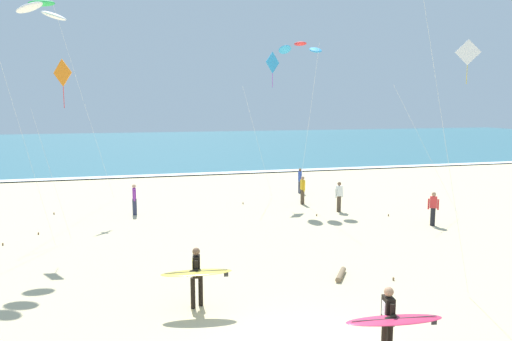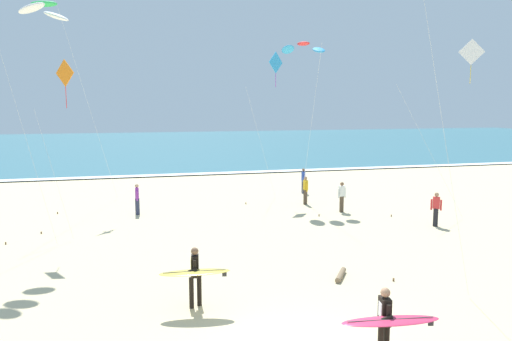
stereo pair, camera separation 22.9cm
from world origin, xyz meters
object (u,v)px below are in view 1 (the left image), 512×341
Objects in this scene: kite_arc_emerald_near at (42,9)px; driftwood_log at (341,275)px; kite_diamond_ivory_mid at (465,59)px; bystander_red_top at (433,208)px; kite_diamond_amber_high at (62,80)px; kite_arc_scarlet_low at (300,48)px; bystander_yellow_top at (303,190)px; kite_diamond_cobalt_distant at (272,67)px; bystander_purple_top at (134,199)px; bystander_blue_top at (300,181)px; surfer_lead at (391,320)px; surfer_trailing at (196,273)px; bystander_white_top at (339,196)px.

kite_arc_emerald_near is 14.37m from driftwood_log.
kite_diamond_ivory_mid is 7.32m from bystander_red_top.
kite_diamond_ivory_mid is at bearing -1.91° from kite_diamond_amber_high.
kite_arc_scarlet_low is 8.07× the size of driftwood_log.
kite_arc_emerald_near is 1.04× the size of kite_arc_scarlet_low.
kite_diamond_amber_high is 4.63× the size of bystander_yellow_top.
kite_arc_emerald_near is 8.37× the size of driftwood_log.
kite_arc_emerald_near is 13.69m from kite_diamond_cobalt_distant.
bystander_red_top is at bearing -56.45° from bystander_yellow_top.
bystander_yellow_top is at bearing 75.60° from driftwood_log.
bystander_purple_top is at bearing -162.01° from kite_diamond_cobalt_distant.
kite_arc_emerald_near is 14.04m from kite_arc_scarlet_low.
kite_arc_emerald_near reaches higher than kite_diamond_ivory_mid.
bystander_blue_top is (12.97, 7.88, -5.74)m from kite_diamond_amber_high.
kite_arc_scarlet_low is 5.70× the size of bystander_blue_top.
bystander_yellow_top is at bearing 23.49° from kite_arc_emerald_near.
bystander_blue_top reaches higher than driftwood_log.
kite_diamond_ivory_mid is 5.44× the size of bystander_purple_top.
surfer_lead is 0.24× the size of kite_arc_scarlet_low.
bystander_purple_top is (-1.38, 12.38, -0.23)m from surfer_trailing.
surfer_trailing is 17.59m from kite_arc_scarlet_low.
bystander_yellow_top is (11.91, 4.60, -5.74)m from kite_diamond_amber_high.
surfer_trailing is at bearing -151.92° from kite_diamond_ivory_mid.
bystander_purple_top is 1.00× the size of bystander_yellow_top.
kite_diamond_ivory_mid is at bearing -40.06° from bystander_yellow_top.
surfer_trailing is 18.27m from bystander_blue_top.
kite_arc_scarlet_low is 5.70× the size of bystander_yellow_top.
bystander_yellow_top is at bearing -63.67° from kite_diamond_cobalt_distant.
surfer_trailing is at bearing -114.04° from kite_diamond_cobalt_distant.
kite_diamond_ivory_mid is at bearing 0.55° from kite_arc_emerald_near.
bystander_blue_top is at bearing 107.91° from bystander_red_top.
bystander_white_top is at bearing 49.01° from surfer_trailing.
kite_diamond_amber_high is 17.10m from bystander_red_top.
bystander_red_top is 14.58m from bystander_purple_top.
kite_arc_emerald_near reaches higher than surfer_lead.
kite_diamond_cobalt_distant is (-1.27, 1.33, -0.98)m from kite_arc_scarlet_low.
bystander_white_top is at bearing -63.67° from kite_diamond_cobalt_distant.
surfer_trailing is 1.24× the size of bystander_yellow_top.
surfer_lead is 1.91× the size of driftwood_log.
surfer_trailing is 1.24× the size of bystander_red_top.
surfer_trailing reaches higher than bystander_blue_top.
bystander_blue_top is 1.41× the size of driftwood_log.
bystander_yellow_top is at bearing 58.31° from surfer_trailing.
kite_diamond_amber_high is 0.85× the size of kite_diamond_cobalt_distant.
kite_arc_scarlet_low is at bearing 119.02° from bystander_red_top.
bystander_white_top is 5.62m from bystander_blue_top.
kite_arc_scarlet_low is (-6.06, 6.19, 0.97)m from kite_diamond_ivory_mid.
kite_diamond_amber_high reaches higher than bystander_red_top.
bystander_blue_top is 10.88m from bystander_purple_top.
surfer_trailing is at bearing -119.10° from bystander_blue_top.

